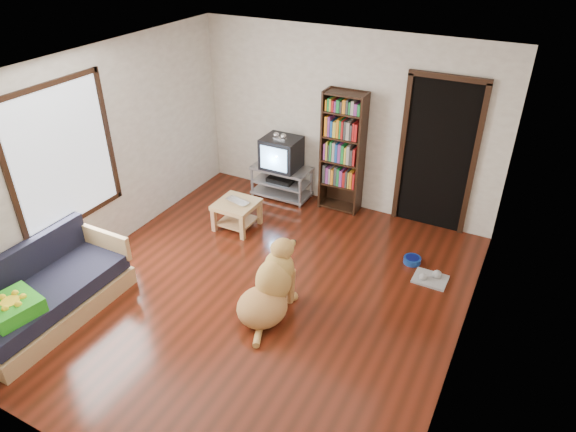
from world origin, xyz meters
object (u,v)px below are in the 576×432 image
at_px(laptop, 235,203).
at_px(sofa, 48,296).
at_px(tv_stand, 282,181).
at_px(dog_bowl, 412,260).
at_px(dog, 270,289).
at_px(crt_tv, 282,152).
at_px(bookshelf, 343,146).
at_px(coffee_table, 237,210).
at_px(grey_rag, 430,279).
at_px(green_cushion, 13,307).

bearing_deg(laptop, sofa, -97.24).
height_order(tv_stand, sofa, sofa).
xyz_separation_m(dog_bowl, dog, (-1.16, -1.65, 0.28)).
xyz_separation_m(crt_tv, bookshelf, (0.95, 0.07, 0.26)).
bearing_deg(bookshelf, coffee_table, -131.67).
distance_m(coffee_table, dog, 1.87).
distance_m(dog_bowl, sofa, 4.35).
xyz_separation_m(laptop, dog_bowl, (2.46, 0.33, -0.37)).
height_order(dog_bowl, grey_rag, dog_bowl).
distance_m(laptop, dog_bowl, 2.51).
height_order(grey_rag, coffee_table, coffee_table).
relative_size(coffee_table, dog, 0.51).
relative_size(green_cushion, laptop, 1.33).
bearing_deg(dog, dog_bowl, 54.94).
relative_size(green_cushion, grey_rag, 1.19).
bearing_deg(sofa, dog, 28.58).
xyz_separation_m(tv_stand, sofa, (-0.97, -3.63, -0.01)).
bearing_deg(crt_tv, dog, -64.65).
relative_size(dog_bowl, bookshelf, 0.12).
bearing_deg(laptop, grey_rag, 13.33).
relative_size(dog_bowl, sofa, 0.12).
xyz_separation_m(tv_stand, crt_tv, (0.00, 0.02, 0.47)).
xyz_separation_m(green_cushion, dog_bowl, (3.18, 3.28, -0.46)).
xyz_separation_m(green_cushion, dog, (2.03, 1.63, -0.18)).
bearing_deg(dog, crt_tv, 115.35).
distance_m(green_cushion, sofa, 0.53).
bearing_deg(grey_rag, tv_stand, 158.09).
xyz_separation_m(tv_stand, coffee_table, (-0.12, -1.11, 0.01)).
height_order(green_cushion, crt_tv, crt_tv).
bearing_deg(laptop, bookshelf, 60.67).
bearing_deg(tv_stand, green_cushion, -101.73).
relative_size(dog_bowl, coffee_table, 0.40).
bearing_deg(green_cushion, tv_stand, 88.79).
distance_m(crt_tv, dog, 2.78).
bearing_deg(bookshelf, dog, -84.95).
bearing_deg(dog, green_cushion, -141.12).
distance_m(grey_rag, bookshelf, 2.27).
xyz_separation_m(laptop, sofa, (-0.85, -2.49, -0.15)).
relative_size(bookshelf, sofa, 1.00).
xyz_separation_m(bookshelf, coffee_table, (-1.07, -1.20, -0.72)).
xyz_separation_m(green_cushion, sofa, (-0.12, 0.46, -0.24)).
distance_m(laptop, tv_stand, 1.16).
distance_m(laptop, coffee_table, 0.14).
xyz_separation_m(dog_bowl, grey_rag, (0.30, -0.25, -0.03)).
bearing_deg(crt_tv, bookshelf, 4.32).
height_order(bookshelf, sofa, bookshelf).
distance_m(green_cushion, tv_stand, 4.19).
bearing_deg(coffee_table, grey_rag, 1.06).
xyz_separation_m(green_cushion, tv_stand, (0.85, 4.09, -0.23)).
distance_m(dog_bowl, tv_stand, 2.48).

